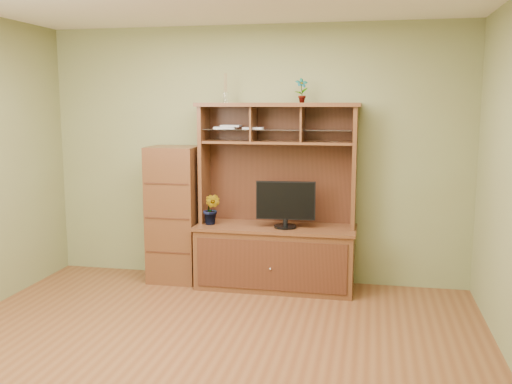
# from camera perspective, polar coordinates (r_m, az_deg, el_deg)

# --- Properties ---
(room) EXTENTS (4.54, 4.04, 2.74)m
(room) POSITION_cam_1_polar(r_m,az_deg,el_deg) (4.16, -5.75, 1.31)
(room) COLOR brown
(room) RESTS_ON ground
(media_hutch) EXTENTS (1.66, 0.61, 1.90)m
(media_hutch) POSITION_cam_1_polar(r_m,az_deg,el_deg) (5.90, 1.99, -4.58)
(media_hutch) COLOR #4F2B16
(media_hutch) RESTS_ON room
(monitor) EXTENTS (0.60, 0.23, 0.47)m
(monitor) POSITION_cam_1_polar(r_m,az_deg,el_deg) (5.73, 2.98, -1.15)
(monitor) COLOR black
(monitor) RESTS_ON media_hutch
(orchid_plant) EXTENTS (0.21, 0.18, 0.32)m
(orchid_plant) POSITION_cam_1_polar(r_m,az_deg,el_deg) (5.90, -4.46, -1.72)
(orchid_plant) COLOR #2A561D
(orchid_plant) RESTS_ON media_hutch
(top_plant) EXTENTS (0.15, 0.13, 0.24)m
(top_plant) POSITION_cam_1_polar(r_m,az_deg,el_deg) (5.78, 4.58, 10.11)
(top_plant) COLOR #356523
(top_plant) RESTS_ON media_hutch
(reed_diffuser) EXTENTS (0.06, 0.06, 0.30)m
(reed_diffuser) POSITION_cam_1_polar(r_m,az_deg,el_deg) (5.93, -3.06, 10.03)
(reed_diffuser) COLOR silver
(reed_diffuser) RESTS_ON media_hutch
(magazines) EXTENTS (0.53, 0.19, 0.04)m
(magazines) POSITION_cam_1_polar(r_m,az_deg,el_deg) (5.91, -2.04, 6.49)
(magazines) COLOR silver
(magazines) RESTS_ON media_hutch
(side_cabinet) EXTENTS (0.52, 0.47, 1.44)m
(side_cabinet) POSITION_cam_1_polar(r_m,az_deg,el_deg) (6.15, -8.13, -2.21)
(side_cabinet) COLOR #4F2B16
(side_cabinet) RESTS_ON room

